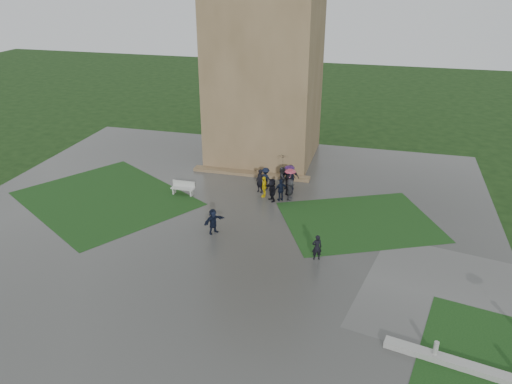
% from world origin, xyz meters
% --- Properties ---
extents(ground, '(120.00, 120.00, 0.00)m').
position_xyz_m(ground, '(0.00, 0.00, 0.00)').
color(ground, black).
extents(plaza, '(34.00, 34.00, 0.02)m').
position_xyz_m(plaza, '(0.00, 2.00, 0.01)').
color(plaza, '#383836').
rests_on(plaza, ground).
extents(lawn_inset_left, '(14.10, 13.46, 0.01)m').
position_xyz_m(lawn_inset_left, '(-8.50, 4.00, 0.03)').
color(lawn_inset_left, '#133412').
rests_on(lawn_inset_left, plaza).
extents(lawn_inset_right, '(11.12, 10.15, 0.01)m').
position_xyz_m(lawn_inset_right, '(8.50, 5.00, 0.03)').
color(lawn_inset_right, '#133412').
rests_on(lawn_inset_right, plaza).
extents(tower, '(8.00, 8.00, 18.00)m').
position_xyz_m(tower, '(0.00, 15.00, 9.00)').
color(tower, brown).
rests_on(tower, ground).
extents(tower_plinth, '(9.00, 0.80, 0.22)m').
position_xyz_m(tower_plinth, '(0.00, 10.60, 0.13)').
color(tower_plinth, brown).
rests_on(tower_plinth, plaza).
extents(bench, '(1.62, 0.52, 0.94)m').
position_xyz_m(bench, '(-3.62, 6.03, 0.50)').
color(bench, '#B1B1AC').
rests_on(bench, plaza).
extents(visitor_cluster, '(2.97, 3.89, 2.43)m').
position_xyz_m(visitor_cluster, '(2.89, 7.89, 0.97)').
color(visitor_cluster, black).
rests_on(visitor_cluster, plaza).
extents(pedestrian_mid, '(1.23, 1.49, 1.56)m').
position_xyz_m(pedestrian_mid, '(0.22, 1.35, 0.80)').
color(pedestrian_mid, black).
rests_on(pedestrian_mid, plaza).
extents(pedestrian_near, '(0.63, 0.53, 1.47)m').
position_xyz_m(pedestrian_near, '(6.55, 0.00, 0.76)').
color(pedestrian_near, black).
rests_on(pedestrian_near, plaza).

